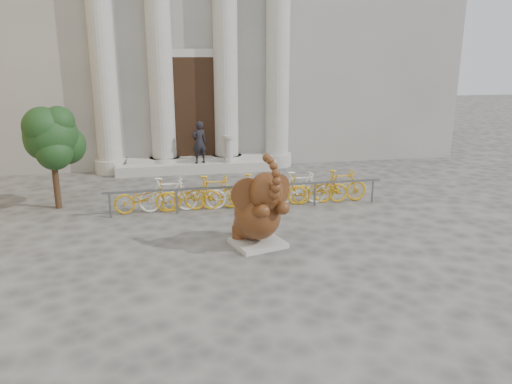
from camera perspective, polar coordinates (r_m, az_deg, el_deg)
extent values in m
plane|color=#474442|center=(10.29, -2.54, -9.33)|extent=(80.00, 80.00, 0.00)
cube|color=gray|center=(24.34, -8.29, 19.33)|extent=(22.00, 10.00, 12.00)
cube|color=black|center=(19.31, -7.06, 9.41)|extent=(2.40, 0.16, 4.00)
cylinder|color=#A8A59E|center=(19.13, -17.09, 13.91)|extent=(0.90, 0.90, 8.00)
cylinder|color=#A8A59E|center=(19.04, -10.92, 14.29)|extent=(0.90, 0.90, 8.00)
cylinder|color=#A8A59E|center=(19.21, -3.52, 14.54)|extent=(0.90, 0.90, 8.00)
cylinder|color=#A8A59E|center=(19.58, 2.49, 14.58)|extent=(0.90, 0.90, 8.00)
cube|color=#A8A59E|center=(19.14, -6.73, 2.93)|extent=(6.00, 1.20, 0.36)
cube|color=#A8A59E|center=(11.71, 0.21, -5.84)|extent=(1.36, 1.28, 0.11)
ellipsoid|color=black|center=(11.78, -0.34, -3.69)|extent=(1.15, 1.12, 0.71)
ellipsoid|color=black|center=(11.49, 0.17, -2.54)|extent=(1.41, 1.59, 1.16)
cylinder|color=black|center=(11.84, -1.97, -4.57)|extent=(0.42, 0.42, 0.29)
cylinder|color=black|center=(12.09, 0.61, -4.12)|extent=(0.42, 0.42, 0.29)
cylinder|color=black|center=(10.93, 0.12, -2.25)|extent=(0.45, 0.72, 0.44)
cylinder|color=black|center=(11.16, 2.35, -1.90)|extent=(0.45, 0.72, 0.44)
ellipsoid|color=black|center=(10.97, 1.15, -0.01)|extent=(0.93, 0.90, 0.89)
cylinder|color=black|center=(10.92, -0.94, -0.32)|extent=(0.76, 0.07, 0.76)
cylinder|color=black|center=(11.27, 2.51, 0.17)|extent=(0.66, 0.48, 0.76)
cone|color=beige|center=(10.77, 1.09, -1.30)|extent=(0.20, 0.26, 0.12)
cone|color=beige|center=(10.89, 2.33, -1.11)|extent=(0.09, 0.26, 0.12)
cube|color=slate|center=(14.13, -0.96, 0.68)|extent=(8.00, 0.06, 0.06)
cylinder|color=slate|center=(14.10, -16.35, -1.48)|extent=(0.06, 0.06, 0.70)
cylinder|color=slate|center=(14.03, -9.03, -1.11)|extent=(0.06, 0.06, 0.70)
cylinder|color=slate|center=(14.23, -0.96, -0.68)|extent=(0.06, 0.06, 0.70)
cylinder|color=slate|center=(14.69, 6.74, -0.26)|extent=(0.06, 0.06, 0.70)
cylinder|color=slate|center=(15.33, 13.17, 0.09)|extent=(0.06, 0.06, 0.70)
imported|color=gold|center=(14.24, -12.57, -0.43)|extent=(1.70, 0.50, 1.00)
imported|color=white|center=(14.23, -10.01, -0.29)|extent=(1.66, 0.47, 1.00)
imported|color=gold|center=(14.25, -7.45, -0.16)|extent=(1.70, 0.50, 1.00)
imported|color=gold|center=(14.30, -4.91, -0.03)|extent=(1.66, 0.47, 1.00)
imported|color=white|center=(14.37, -2.38, 0.10)|extent=(1.70, 0.50, 1.00)
imported|color=gold|center=(14.48, 0.11, 0.22)|extent=(1.66, 0.47, 1.00)
imported|color=gold|center=(14.61, 2.56, 0.35)|extent=(1.70, 0.50, 1.00)
imported|color=white|center=(14.77, 4.96, 0.47)|extent=(1.66, 0.47, 1.00)
imported|color=gold|center=(14.95, 7.31, 0.59)|extent=(1.70, 0.50, 1.00)
imported|color=gold|center=(15.16, 9.59, 0.71)|extent=(1.66, 0.47, 1.00)
cylinder|color=#332114|center=(15.36, -21.92, 1.51)|extent=(0.18, 0.18, 1.80)
sphere|color=black|center=(15.14, -22.38, 5.91)|extent=(1.50, 1.50, 1.50)
sphere|color=black|center=(15.31, -20.84, 5.02)|extent=(1.10, 1.10, 1.10)
sphere|color=black|center=(15.47, -23.22, 5.25)|extent=(1.00, 1.00, 1.00)
sphere|color=black|center=(14.89, -22.05, 4.23)|extent=(1.00, 1.00, 1.00)
sphere|color=black|center=(14.93, -23.20, 6.87)|extent=(1.10, 1.10, 1.10)
sphere|color=black|center=(14.94, -21.66, 7.42)|extent=(0.90, 0.90, 0.90)
imported|color=black|center=(18.72, -6.51, 5.67)|extent=(0.67, 0.55, 1.57)
cylinder|color=#A8A59E|center=(18.92, -3.07, 3.61)|extent=(0.41, 0.41, 0.12)
cylinder|color=#A8A59E|center=(18.84, -3.09, 4.82)|extent=(0.29, 0.29, 0.93)
cylinder|color=#A8A59E|center=(18.76, -3.11, 6.31)|extent=(0.41, 0.41, 0.10)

